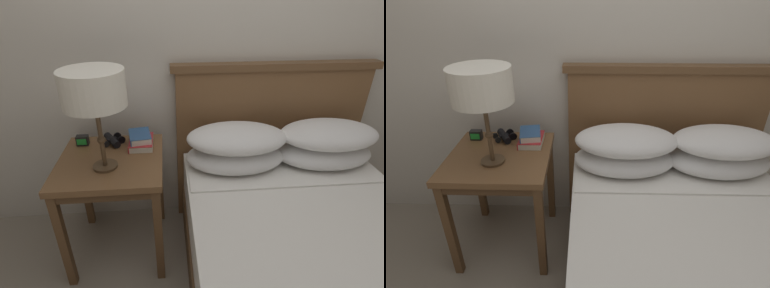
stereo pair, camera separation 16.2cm
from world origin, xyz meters
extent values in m
cube|color=beige|center=(0.00, 0.97, 1.30)|extent=(8.00, 0.06, 2.60)
cube|color=brown|center=(-0.63, 0.58, 0.66)|extent=(0.58, 0.58, 0.04)
cube|color=brown|center=(-0.63, 0.58, 0.62)|extent=(0.55, 0.55, 0.05)
cube|color=brown|center=(-0.88, 0.33, 0.32)|extent=(0.04, 0.04, 0.64)
cube|color=brown|center=(-0.37, 0.33, 0.32)|extent=(0.04, 0.04, 0.64)
cube|color=brown|center=(-0.88, 0.84, 0.32)|extent=(0.04, 0.04, 0.64)
cube|color=brown|center=(-0.37, 0.84, 0.32)|extent=(0.04, 0.04, 0.64)
cube|color=white|center=(0.38, 0.01, 0.40)|extent=(1.17, 1.69, 0.27)
cube|color=white|center=(0.38, 0.55, 0.54)|extent=(1.15, 0.28, 0.01)
cube|color=brown|center=(0.38, 0.90, 0.54)|extent=(1.26, 0.06, 1.08)
cube|color=brown|center=(0.38, 0.90, 1.10)|extent=(1.32, 0.10, 0.04)
ellipsoid|color=white|center=(0.10, 0.66, 0.61)|extent=(0.60, 0.36, 0.15)
ellipsoid|color=white|center=(0.66, 0.66, 0.61)|extent=(0.60, 0.36, 0.15)
ellipsoid|color=white|center=(0.11, 0.66, 0.74)|extent=(0.60, 0.36, 0.15)
ellipsoid|color=white|center=(0.67, 0.66, 0.74)|extent=(0.60, 0.36, 0.15)
cylinder|color=#4C3823|center=(-0.64, 0.50, 0.69)|extent=(0.13, 0.13, 0.01)
cylinder|color=#4C3823|center=(-0.64, 0.50, 0.86)|extent=(0.02, 0.02, 0.33)
sphere|color=#4C3823|center=(-0.64, 0.50, 0.84)|extent=(0.04, 0.04, 0.04)
cylinder|color=silver|center=(-0.64, 0.50, 1.12)|extent=(0.31, 0.31, 0.18)
cube|color=silver|center=(-0.46, 0.73, 0.70)|extent=(0.14, 0.19, 0.04)
cube|color=#B2282D|center=(-0.46, 0.73, 0.72)|extent=(0.14, 0.20, 0.00)
cube|color=#B2282D|center=(-0.53, 0.73, 0.70)|extent=(0.01, 0.20, 0.04)
cube|color=silver|center=(-0.47, 0.73, 0.74)|extent=(0.14, 0.19, 0.04)
cube|color=#2D568E|center=(-0.47, 0.73, 0.76)|extent=(0.15, 0.19, 0.00)
cube|color=#2D568E|center=(-0.53, 0.72, 0.74)|extent=(0.03, 0.17, 0.04)
cylinder|color=black|center=(-0.63, 0.74, 0.70)|extent=(0.09, 0.10, 0.04)
cylinder|color=black|center=(-0.59, 0.77, 0.70)|extent=(0.05, 0.03, 0.05)
cylinder|color=black|center=(-0.67, 0.72, 0.70)|extent=(0.04, 0.03, 0.04)
cylinder|color=black|center=(-0.66, 0.80, 0.70)|extent=(0.09, 0.10, 0.04)
cylinder|color=black|center=(-0.62, 0.82, 0.70)|extent=(0.05, 0.03, 0.05)
cylinder|color=black|center=(-0.70, 0.77, 0.70)|extent=(0.04, 0.03, 0.04)
cube|color=black|center=(-0.64, 0.77, 0.71)|extent=(0.07, 0.06, 0.01)
cylinder|color=black|center=(-0.64, 0.77, 0.71)|extent=(0.02, 0.02, 0.02)
cube|color=black|center=(-0.82, 0.77, 0.71)|extent=(0.07, 0.04, 0.06)
cube|color=green|center=(-0.82, 0.75, 0.71)|extent=(0.06, 0.00, 0.04)
camera|label=1|loc=(-0.30, -0.89, 1.55)|focal=28.00mm
camera|label=2|loc=(-0.14, -0.90, 1.55)|focal=28.00mm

